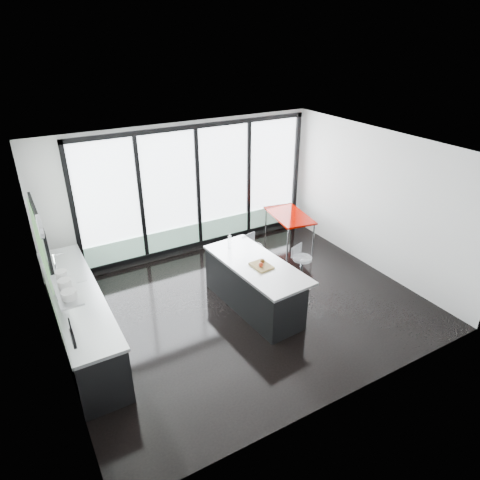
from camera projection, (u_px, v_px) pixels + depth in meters
floor at (243, 305)px, 7.65m from camera, size 6.00×5.00×0.00m
ceiling at (244, 151)px, 6.39m from camera, size 6.00×5.00×0.00m
wall_back at (197, 194)px, 9.11m from camera, size 6.00×0.09×2.80m
wall_front at (349, 315)px, 5.08m from camera, size 6.00×0.00×2.80m
wall_left at (46, 264)px, 5.84m from camera, size 0.26×5.00×2.80m
wall_right at (376, 202)px, 8.35m from camera, size 0.00×5.00×2.80m
counter_cabinets at (80, 318)px, 6.56m from camera, size 0.69×3.24×1.36m
island at (253, 285)px, 7.43m from camera, size 1.04×2.17×1.12m
bar_stool_near at (301, 272)px, 8.02m from camera, size 0.53×0.53×0.66m
bar_stool_far at (253, 262)px, 8.37m from camera, size 0.52×0.52×0.69m
red_table at (289, 228)px, 9.75m from camera, size 0.93×1.38×0.68m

